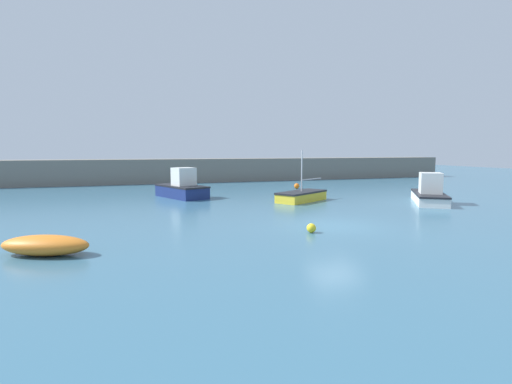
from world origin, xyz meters
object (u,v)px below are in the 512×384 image
Objects in this scene: cabin_cruiser_white at (429,194)px; mooring_buoy_orange at (297,186)px; motorboat_with_cabin at (182,188)px; rowboat_blue_near at (45,245)px; mooring_buoy_yellow at (311,228)px; sailboat_twin_hulled at (301,196)px.

cabin_cruiser_white reaches higher than mooring_buoy_orange.
motorboat_with_cabin is (-15.27, 8.39, 0.08)m from cabin_cruiser_white.
mooring_buoy_orange is (17.64, 18.39, -0.09)m from rowboat_blue_near.
motorboat_with_cabin reaches higher than mooring_buoy_orange.
motorboat_with_cabin is 12.61× the size of mooring_buoy_yellow.
rowboat_blue_near is at bearing 133.90° from motorboat_with_cabin.
mooring_buoy_orange is at bearing -94.50° from motorboat_with_cabin.
rowboat_blue_near is 8.05× the size of mooring_buoy_yellow.
mooring_buoy_orange is (3.35, 8.20, -0.11)m from sailboat_twin_hulled.
mooring_buoy_yellow is at bearing -112.45° from mooring_buoy_orange.
mooring_buoy_yellow is (3.48, -14.53, -0.51)m from motorboat_with_cabin.
sailboat_twin_hulled reaches higher than mooring_buoy_yellow.
mooring_buoy_orange is (-4.37, 11.79, -0.39)m from cabin_cruiser_white.
rowboat_blue_near is 0.74× the size of sailboat_twin_hulled.
sailboat_twin_hulled is (14.30, 10.19, 0.02)m from rowboat_blue_near.
sailboat_twin_hulled reaches higher than rowboat_blue_near.
rowboat_blue_near is 0.64× the size of motorboat_with_cabin.
sailboat_twin_hulled is at bearing -122.58° from rowboat_blue_near.
motorboat_with_cabin is 10.22× the size of mooring_buoy_orange.
mooring_buoy_yellow is (-11.78, -6.14, -0.44)m from cabin_cruiser_white.
motorboat_with_cabin reaches higher than rowboat_blue_near.
mooring_buoy_yellow is at bearing 35.30° from sailboat_twin_hulled.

